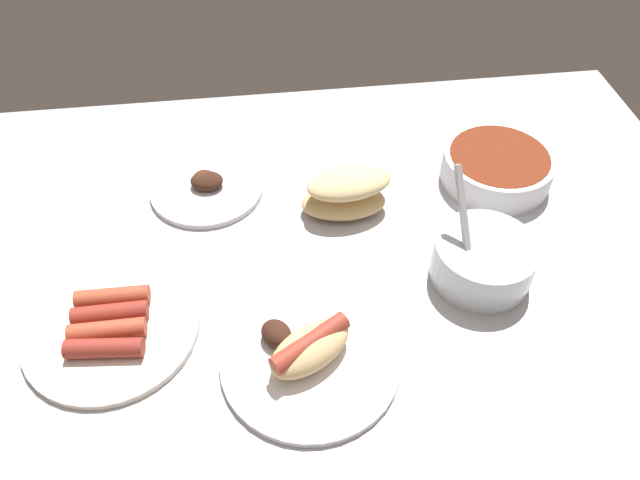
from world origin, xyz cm
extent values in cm
cube|color=#B2B2B7|center=(0.00, 0.00, -1.50)|extent=(120.00, 90.00, 3.00)
cylinder|color=white|center=(32.91, 8.86, 0.50)|extent=(23.14, 23.14, 1.00)
cylinder|color=#AD472D|center=(32.81, 4.73, 2.25)|extent=(9.83, 2.64, 2.50)
cylinder|color=maroon|center=(32.87, 7.48, 2.25)|extent=(9.81, 2.58, 2.50)
cylinder|color=#AD472D|center=(32.94, 10.23, 2.25)|extent=(9.80, 2.51, 2.50)
cylinder|color=maroon|center=(33.00, 12.99, 2.25)|extent=(9.99, 3.46, 2.50)
ellipsoid|color=tan|center=(-1.22, -10.17, 1.80)|extent=(13.53, 7.78, 3.60)
ellipsoid|color=#E5C689|center=(-2.06, -10.63, 5.40)|extent=(14.25, 9.23, 3.60)
cylinder|color=white|center=(7.27, 16.94, 0.50)|extent=(23.04, 23.04, 1.00)
ellipsoid|color=#DBB77A|center=(7.27, 16.94, 3.20)|extent=(13.00, 11.18, 4.40)
cylinder|color=#9E3828|center=(7.27, 16.94, 4.41)|extent=(10.61, 7.82, 2.40)
ellipsoid|color=#381E14|center=(11.27, 13.65, 2.40)|extent=(5.42, 5.65, 2.80)
cylinder|color=white|center=(-27.46, -14.38, 2.58)|extent=(17.95, 17.95, 5.16)
cylinder|color=maroon|center=(-27.46, -14.38, 4.76)|extent=(16.15, 16.15, 1.00)
cylinder|color=silver|center=(-18.53, 5.63, 3.22)|extent=(14.27, 14.27, 6.44)
cylinder|color=beige|center=(-18.53, 5.63, 4.51)|extent=(12.56, 12.56, 2.90)
cube|color=#B7B7BC|center=(-15.32, 3.85, 9.31)|extent=(2.34, 9.90, 13.52)
cylinder|color=white|center=(20.29, -17.90, 0.50)|extent=(18.55, 18.55, 1.00)
ellipsoid|color=#381E14|center=(20.13, -17.77, 2.15)|extent=(5.90, 5.01, 2.30)
ellipsoid|color=#472819|center=(20.79, -18.42, 2.19)|extent=(4.84, 4.69, 2.39)
camera|label=1|loc=(11.46, 58.96, 67.43)|focal=34.21mm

